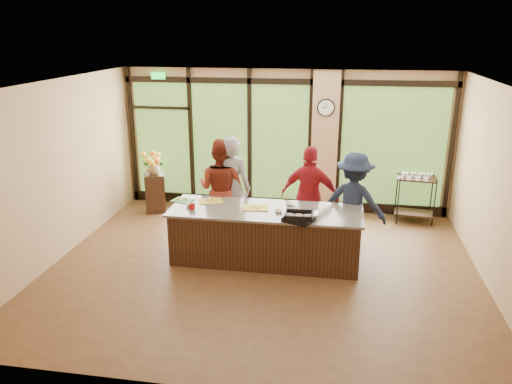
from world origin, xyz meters
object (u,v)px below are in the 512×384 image
(roasting_pan, at_px, (298,219))
(island_base, at_px, (266,236))
(flower_stand, at_px, (155,193))
(bar_cart, at_px, (416,193))
(cook_left, at_px, (232,188))
(cook_right, at_px, (354,202))

(roasting_pan, bearing_deg, island_base, 166.72)
(roasting_pan, xyz_separation_m, flower_stand, (-3.29, 2.45, -0.54))
(island_base, height_order, bar_cart, bar_cart)
(island_base, xyz_separation_m, bar_cart, (2.73, 2.26, 0.19))
(island_base, height_order, roasting_pan, roasting_pan)
(cook_left, bearing_deg, cook_right, -178.84)
(roasting_pan, bearing_deg, bar_cart, 75.83)
(island_base, relative_size, flower_stand, 3.74)
(cook_left, relative_size, roasting_pan, 4.51)
(cook_right, bearing_deg, bar_cart, -113.44)
(cook_right, distance_m, bar_cart, 2.04)
(flower_stand, xyz_separation_m, bar_cart, (5.43, 0.26, 0.21))
(cook_right, xyz_separation_m, roasting_pan, (-0.87, -1.14, 0.07))
(cook_left, relative_size, flower_stand, 2.36)
(cook_right, bearing_deg, roasting_pan, 68.47)
(island_base, xyz_separation_m, flower_stand, (-2.71, 2.00, -0.03))
(bar_cart, bearing_deg, flower_stand, -171.03)
(bar_cart, bearing_deg, roasting_pan, -122.15)
(cook_right, relative_size, flower_stand, 2.15)
(bar_cart, bearing_deg, cook_left, -151.95)
(bar_cart, bearing_deg, island_base, -134.09)
(cook_left, distance_m, cook_right, 2.22)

